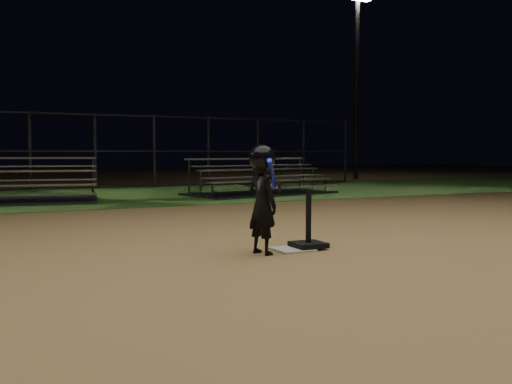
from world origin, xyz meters
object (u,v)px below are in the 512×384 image
at_px(home_plate, 292,249).
at_px(light_pole_right, 358,70).
at_px(batting_tee, 308,237).
at_px(child_batter, 262,196).
at_px(bleacher_left, 0,194).
at_px(bleacher_right, 262,187).

xyz_separation_m(home_plate, light_pole_right, (12.00, 14.94, 4.93)).
xyz_separation_m(home_plate, batting_tee, (0.23, -0.00, 0.14)).
distance_m(child_batter, bleacher_left, 9.11).
relative_size(home_plate, bleacher_left, 0.09).
distance_m(home_plate, bleacher_right, 9.24).
height_order(home_plate, child_batter, child_batter).
bearing_deg(child_batter, home_plate, -98.82).
bearing_deg(child_batter, batting_tee, -102.05).
xyz_separation_m(home_plate, child_batter, (-0.45, -0.07, 0.67)).
xyz_separation_m(batting_tee, light_pole_right, (11.77, 14.95, 4.79)).
height_order(batting_tee, light_pole_right, light_pole_right).
bearing_deg(light_pole_right, child_batter, -129.66).
relative_size(home_plate, light_pole_right, 0.05).
relative_size(child_batter, light_pole_right, 0.15).
bearing_deg(light_pole_right, home_plate, -128.77).
bearing_deg(bleacher_left, child_batter, -63.04).
xyz_separation_m(batting_tee, bleacher_left, (-3.23, 8.67, 0.07)).
height_order(batting_tee, bleacher_left, bleacher_left).
height_order(home_plate, batting_tee, batting_tee).
height_order(child_batter, bleacher_right, child_batter).
bearing_deg(bleacher_right, bleacher_left, 166.66).
distance_m(batting_tee, bleacher_left, 9.25).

